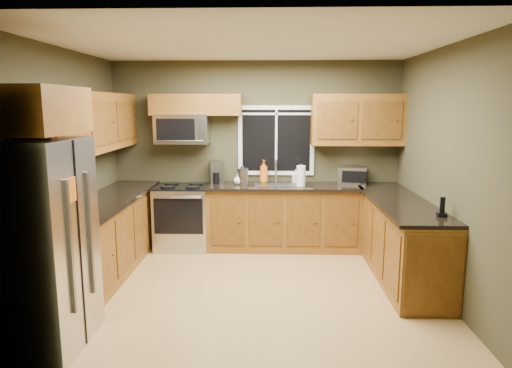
# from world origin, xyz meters

# --- Properties ---
(floor) EXTENTS (4.20, 4.20, 0.00)m
(floor) POSITION_xyz_m (0.00, 0.00, 0.00)
(floor) COLOR #A58048
(floor) RESTS_ON ground
(ceiling) EXTENTS (4.20, 4.20, 0.00)m
(ceiling) POSITION_xyz_m (0.00, 0.00, 2.70)
(ceiling) COLOR white
(ceiling) RESTS_ON back_wall
(back_wall) EXTENTS (4.20, 0.00, 4.20)m
(back_wall) POSITION_xyz_m (0.00, 1.80, 1.35)
(back_wall) COLOR #393621
(back_wall) RESTS_ON ground
(front_wall) EXTENTS (4.20, 0.00, 4.20)m
(front_wall) POSITION_xyz_m (0.00, -1.80, 1.35)
(front_wall) COLOR #393621
(front_wall) RESTS_ON ground
(left_wall) EXTENTS (0.00, 3.60, 3.60)m
(left_wall) POSITION_xyz_m (-2.10, 0.00, 1.35)
(left_wall) COLOR #393621
(left_wall) RESTS_ON ground
(right_wall) EXTENTS (0.00, 3.60, 3.60)m
(right_wall) POSITION_xyz_m (2.10, 0.00, 1.35)
(right_wall) COLOR #393621
(right_wall) RESTS_ON ground
(window) EXTENTS (1.12, 0.03, 1.02)m
(window) POSITION_xyz_m (0.30, 1.78, 1.55)
(window) COLOR white
(window) RESTS_ON back_wall
(base_cabinets_left) EXTENTS (0.60, 2.65, 0.90)m
(base_cabinets_left) POSITION_xyz_m (-1.80, 0.48, 0.45)
(base_cabinets_left) COLOR brown
(base_cabinets_left) RESTS_ON ground
(countertop_left) EXTENTS (0.65, 2.65, 0.04)m
(countertop_left) POSITION_xyz_m (-1.78, 0.48, 0.92)
(countertop_left) COLOR black
(countertop_left) RESTS_ON base_cabinets_left
(base_cabinets_back) EXTENTS (2.17, 0.60, 0.90)m
(base_cabinets_back) POSITION_xyz_m (0.42, 1.50, 0.45)
(base_cabinets_back) COLOR brown
(base_cabinets_back) RESTS_ON ground
(countertop_back) EXTENTS (2.17, 0.65, 0.04)m
(countertop_back) POSITION_xyz_m (0.42, 1.48, 0.92)
(countertop_back) COLOR black
(countertop_back) RESTS_ON base_cabinets_back
(base_cabinets_peninsula) EXTENTS (0.60, 2.52, 0.90)m
(base_cabinets_peninsula) POSITION_xyz_m (1.80, 0.54, 0.45)
(base_cabinets_peninsula) COLOR brown
(base_cabinets_peninsula) RESTS_ON ground
(countertop_peninsula) EXTENTS (0.65, 2.50, 0.04)m
(countertop_peninsula) POSITION_xyz_m (1.78, 0.55, 0.92)
(countertop_peninsula) COLOR black
(countertop_peninsula) RESTS_ON base_cabinets_peninsula
(upper_cabinets_left) EXTENTS (0.33, 2.65, 0.72)m
(upper_cabinets_left) POSITION_xyz_m (-1.94, 0.48, 1.86)
(upper_cabinets_left) COLOR brown
(upper_cabinets_left) RESTS_ON left_wall
(upper_cabinets_back_left) EXTENTS (1.30, 0.33, 0.30)m
(upper_cabinets_back_left) POSITION_xyz_m (-0.85, 1.64, 2.07)
(upper_cabinets_back_left) COLOR brown
(upper_cabinets_back_left) RESTS_ON back_wall
(upper_cabinets_back_right) EXTENTS (1.30, 0.33, 0.72)m
(upper_cabinets_back_right) POSITION_xyz_m (1.45, 1.64, 1.86)
(upper_cabinets_back_right) COLOR brown
(upper_cabinets_back_right) RESTS_ON back_wall
(upper_cabinet_over_fridge) EXTENTS (0.72, 0.90, 0.38)m
(upper_cabinet_over_fridge) POSITION_xyz_m (-1.74, -1.30, 2.03)
(upper_cabinet_over_fridge) COLOR brown
(upper_cabinet_over_fridge) RESTS_ON left_wall
(refrigerator) EXTENTS (0.74, 0.90, 1.80)m
(refrigerator) POSITION_xyz_m (-1.74, -1.30, 0.90)
(refrigerator) COLOR #B7B7BC
(refrigerator) RESTS_ON ground
(range) EXTENTS (0.76, 0.69, 0.94)m
(range) POSITION_xyz_m (-1.05, 1.47, 0.47)
(range) COLOR #B7B7BC
(range) RESTS_ON ground
(microwave) EXTENTS (0.76, 0.41, 0.42)m
(microwave) POSITION_xyz_m (-1.05, 1.61, 1.73)
(microwave) COLOR #B7B7BC
(microwave) RESTS_ON back_wall
(sink) EXTENTS (0.60, 0.42, 0.36)m
(sink) POSITION_xyz_m (0.30, 1.49, 0.95)
(sink) COLOR slate
(sink) RESTS_ON countertop_back
(toaster_oven) EXTENTS (0.45, 0.38, 0.25)m
(toaster_oven) POSITION_xyz_m (1.40, 1.62, 1.06)
(toaster_oven) COLOR #B7B7BC
(toaster_oven) RESTS_ON countertop_back
(coffee_maker) EXTENTS (0.23, 0.28, 0.32)m
(coffee_maker) POSITION_xyz_m (-0.57, 1.64, 1.09)
(coffee_maker) COLOR slate
(coffee_maker) RESTS_ON countertop_back
(kettle) EXTENTS (0.21, 0.21, 0.28)m
(kettle) POSITION_xyz_m (-0.18, 1.55, 1.07)
(kettle) COLOR #B7B7BC
(kettle) RESTS_ON countertop_back
(paper_towel_roll) EXTENTS (0.14, 0.14, 0.32)m
(paper_towel_roll) POSITION_xyz_m (0.65, 1.43, 1.08)
(paper_towel_roll) COLOR white
(paper_towel_roll) RESTS_ON countertop_back
(soap_bottle_a) EXTENTS (0.16, 0.16, 0.33)m
(soap_bottle_a) POSITION_xyz_m (0.12, 1.70, 1.11)
(soap_bottle_a) COLOR #CB5F13
(soap_bottle_a) RESTS_ON countertop_back
(soap_bottle_b) EXTENTS (0.11, 0.11, 0.19)m
(soap_bottle_b) POSITION_xyz_m (0.59, 1.70, 1.04)
(soap_bottle_b) COLOR white
(soap_bottle_b) RESTS_ON countertop_back
(soap_bottle_c) EXTENTS (0.16, 0.16, 0.15)m
(soap_bottle_c) POSITION_xyz_m (-0.25, 1.53, 1.02)
(soap_bottle_c) COLOR white
(soap_bottle_c) RESTS_ON countertop_back
(cordless_phone) EXTENTS (0.10, 0.10, 0.20)m
(cordless_phone) POSITION_xyz_m (1.98, -0.33, 1.00)
(cordless_phone) COLOR black
(cordless_phone) RESTS_ON countertop_peninsula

